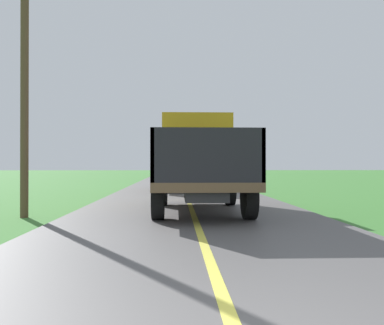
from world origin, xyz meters
TOP-DOWN VIEW (x-y plane):
  - banana_truck_near at (0.21, 9.61)m, footprint 2.38×5.82m
  - banana_truck_far at (-0.13, 19.15)m, footprint 2.38×5.82m
  - utility_pole_roadside at (-4.28, 8.24)m, footprint 2.03×0.20m

SIDE VIEW (x-z plane):
  - banana_truck_far at x=-0.13m, z-range 0.07..2.87m
  - banana_truck_near at x=0.21m, z-range 0.07..2.87m
  - utility_pole_roadside at x=-4.28m, z-range 0.29..6.93m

